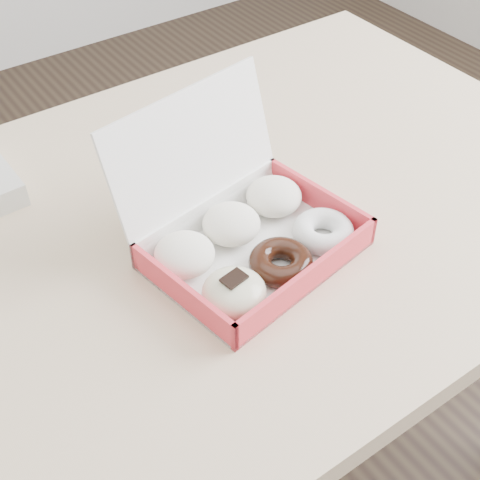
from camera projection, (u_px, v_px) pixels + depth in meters
ground at (227, 466)px, 1.49m from camera, size 4.00×4.00×0.00m
table at (221, 249)px, 1.03m from camera, size 1.20×0.80×0.75m
donut_box at (246, 234)px, 0.89m from camera, size 0.30×0.28×0.19m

